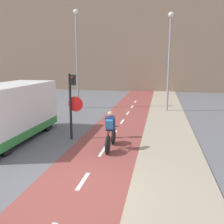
{
  "coord_description": "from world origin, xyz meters",
  "views": [
    {
      "loc": [
        2.11,
        -5.92,
        3.42
      ],
      "look_at": [
        0.0,
        4.9,
        1.2
      ],
      "focal_mm": 40.0,
      "sensor_mm": 36.0,
      "label": 1
    }
  ],
  "objects_px": {
    "cyclist_near": "(110,132)",
    "van": "(10,113)",
    "street_lamp_sidewalk": "(169,52)",
    "street_lamp_far": "(77,50)",
    "traffic_light_pole": "(72,99)"
  },
  "relations": [
    {
      "from": "traffic_light_pole",
      "to": "street_lamp_sidewalk",
      "type": "relative_size",
      "value": 0.44
    },
    {
      "from": "street_lamp_sidewalk",
      "to": "street_lamp_far",
      "type": "bearing_deg",
      "value": 179.79
    },
    {
      "from": "traffic_light_pole",
      "to": "cyclist_near",
      "type": "distance_m",
      "value": 2.41
    },
    {
      "from": "traffic_light_pole",
      "to": "street_lamp_far",
      "type": "relative_size",
      "value": 0.41
    },
    {
      "from": "street_lamp_sidewalk",
      "to": "van",
      "type": "xyz_separation_m",
      "value": [
        -6.94,
        -8.05,
        -2.85
      ]
    },
    {
      "from": "traffic_light_pole",
      "to": "van",
      "type": "height_order",
      "value": "traffic_light_pole"
    },
    {
      "from": "street_lamp_far",
      "to": "cyclist_near",
      "type": "bearing_deg",
      "value": -63.68
    },
    {
      "from": "cyclist_near",
      "to": "van",
      "type": "xyz_separation_m",
      "value": [
        -4.57,
        0.38,
        0.49
      ]
    },
    {
      "from": "van",
      "to": "street_lamp_far",
      "type": "bearing_deg",
      "value": 87.22
    },
    {
      "from": "traffic_light_pole",
      "to": "street_lamp_far",
      "type": "xyz_separation_m",
      "value": [
        -2.27,
        7.46,
        2.47
      ]
    },
    {
      "from": "cyclist_near",
      "to": "van",
      "type": "distance_m",
      "value": 4.61
    },
    {
      "from": "street_lamp_far",
      "to": "cyclist_near",
      "type": "xyz_separation_m",
      "value": [
        4.18,
        -8.45,
        -3.57
      ]
    },
    {
      "from": "van",
      "to": "traffic_light_pole",
      "type": "bearing_deg",
      "value": 12.97
    },
    {
      "from": "cyclist_near",
      "to": "van",
      "type": "bearing_deg",
      "value": 175.28
    },
    {
      "from": "traffic_light_pole",
      "to": "van",
      "type": "bearing_deg",
      "value": -167.03
    }
  ]
}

